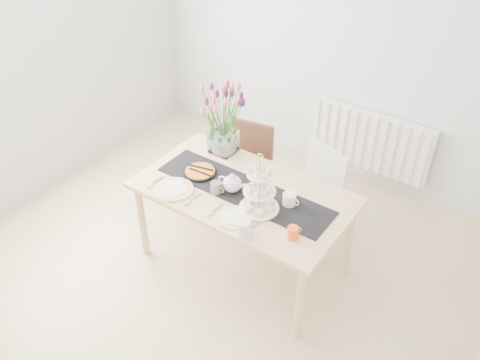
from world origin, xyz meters
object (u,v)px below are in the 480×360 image
Objects in this scene: dining_table at (243,199)px; mug_orange at (293,233)px; tulip_vase at (223,110)px; radiator at (370,141)px; chair_white at (315,189)px; teapot at (232,184)px; mug_white at (244,228)px; mug_grey at (216,188)px; plate_right at (234,217)px; cake_stand at (259,196)px; tart_tin at (200,172)px; plate_left at (174,189)px; chair_brown at (248,161)px; cream_jug at (289,200)px.

mug_orange is at bearing -22.60° from dining_table.
radiator is at bearing 59.91° from tulip_vase.
chair_white is 3.76× the size of teapot.
tulip_vase reaches higher than mug_white.
mug_grey reaches higher than plate_right.
mug_orange is at bearing -29.96° from tulip_vase.
mug_white is 0.43× the size of plate_right.
chair_white is at bearing 84.72° from cake_stand.
dining_table is at bearing 2.71° from tart_tin.
teapot is 0.89× the size of plate_right.
plate_left is (-0.71, -0.93, 0.27)m from chair_white.
cake_stand reaches higher than tart_tin.
mug_grey is (-0.36, -0.03, -0.07)m from cake_stand.
chair_brown is 1.15× the size of tulip_vase.
cake_stand is at bearing -28.07° from dining_table.
mug_grey is 0.71m from mug_orange.
mug_white is at bearing -73.09° from chair_white.
teapot is 0.44m from plate_left.
mug_white reaches higher than mug_grey.
mug_orange is 0.31× the size of plate_left.
mug_grey is 0.87× the size of mug_white.
dining_table is 0.33m from plate_right.
teapot is (0.37, -0.40, -0.31)m from tulip_vase.
chair_white is 7.87× the size of mug_white.
chair_white is 0.98m from plate_right.
tart_tin is at bearing 84.22° from plate_left.
tulip_vase is at bearing 142.00° from dining_table.
tulip_vase reaches higher than mug_orange.
dining_table is 6.20× the size of tart_tin.
cake_stand is at bearing 127.81° from mug_white.
mug_white is at bearing 143.23° from mug_orange.
radiator is 13.26× the size of mug_orange.
mug_grey is at bearing -80.75° from chair_brown.
mug_grey reaches higher than radiator.
teapot reaches higher than cream_jug.
radiator is 1.99m from plate_right.
cream_jug is at bearing 18.45° from mug_grey.
tart_tin reaches higher than plate_right.
teapot is 0.12m from mug_grey.
chair_brown is 0.91m from teapot.
radiator is 1.23m from chair_brown.
chair_white is 1.20m from plate_left.
mug_orange is at bearing 3.68° from plate_left.
mug_white is (0.71, -1.08, 0.34)m from chair_brown.
teapot is at bearing -6.20° from tart_tin.
dining_table is 16.55× the size of cream_jug.
dining_table is at bearing 112.62° from plate_right.
cake_stand is at bearing 63.28° from plate_right.
teapot is 2.32× the size of cream_jug.
radiator is 1.82m from cake_stand.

